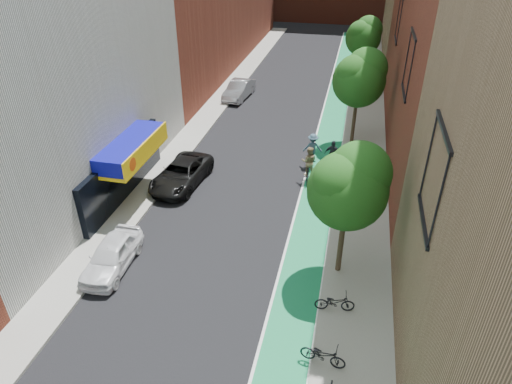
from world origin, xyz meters
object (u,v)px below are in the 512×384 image
Objects in this scene: cyclist_lane_mid at (332,160)px; parked_car_black at (181,174)px; cyclist_lane_near at (308,166)px; parked_car_white at (112,255)px; parked_car_silver at (239,90)px; cyclist_lane_far at (312,152)px.

parked_car_black is at bearing 27.58° from cyclist_lane_mid.
cyclist_lane_mid is at bearing -135.04° from cyclist_lane_near.
parked_car_white is 23.35m from parked_car_silver.
cyclist_lane_mid is at bearing 150.13° from cyclist_lane_far.
parked_car_white is 12.73m from cyclist_lane_near.
parked_car_silver is at bearing 97.24° from parked_car_black.
parked_car_white is 14.69m from cyclist_lane_mid.
parked_car_black is at bearing 85.14° from parked_car_white.
cyclist_lane_mid is (1.33, 1.46, -0.16)m from cyclist_lane_near.
cyclist_lane_far is at bearing 34.85° from parked_car_black.
parked_car_white is 1.87× the size of cyclist_lane_far.
parked_car_silver is (0.00, 23.35, 0.06)m from parked_car_white.
cyclist_lane_far reaches higher than parked_car_black.
cyclist_lane_near is (7.40, 2.12, 0.26)m from parked_car_black.
parked_car_black is 2.30× the size of cyclist_lane_near.
cyclist_lane_far reaches higher than parked_car_silver.
parked_car_silver is 15.42m from cyclist_lane_near.
cyclist_lane_far is at bearing -49.55° from parked_car_silver.
parked_car_silver is 2.08× the size of cyclist_lane_near.
parked_car_white is 1.85× the size of cyclist_lane_near.
cyclist_lane_near is 1.98m from cyclist_lane_mid.
parked_car_black is at bearing 21.35° from cyclist_lane_far.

